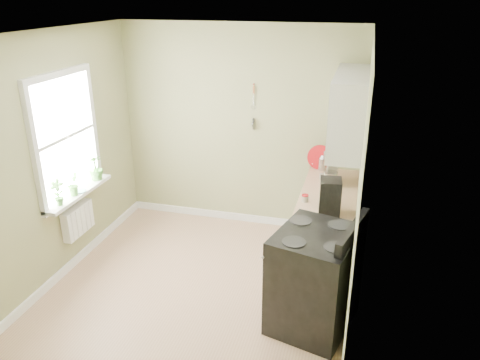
% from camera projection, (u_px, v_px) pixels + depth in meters
% --- Properties ---
extents(floor, '(3.20, 3.60, 0.02)m').
position_uv_depth(floor, '(196.00, 293.00, 5.10)').
color(floor, '#A2785A').
rests_on(floor, ground).
extents(ceiling, '(3.20, 3.60, 0.02)m').
position_uv_depth(ceiling, '(185.00, 32.00, 4.07)').
color(ceiling, white).
rests_on(ceiling, wall_back).
extents(wall_back, '(3.20, 0.02, 2.70)m').
position_uv_depth(wall_back, '(239.00, 128.00, 6.20)').
color(wall_back, '#939565').
rests_on(wall_back, floor).
extents(wall_left, '(0.02, 3.60, 2.70)m').
position_uv_depth(wall_left, '(49.00, 163.00, 4.97)').
color(wall_left, '#939565').
rests_on(wall_left, floor).
extents(wall_right, '(0.02, 3.60, 2.70)m').
position_uv_depth(wall_right, '(360.00, 194.00, 4.20)').
color(wall_right, '#939565').
rests_on(wall_right, floor).
extents(base_cabinets, '(0.60, 1.60, 0.87)m').
position_uv_depth(base_cabinets, '(328.00, 229.00, 5.51)').
color(base_cabinets, silver).
rests_on(base_cabinets, floor).
extents(countertop, '(0.64, 1.60, 0.04)m').
position_uv_depth(countertop, '(330.00, 194.00, 5.34)').
color(countertop, tan).
rests_on(countertop, base_cabinets).
extents(upper_cabinets, '(0.35, 1.40, 0.80)m').
position_uv_depth(upper_cabinets, '(349.00, 110.00, 5.04)').
color(upper_cabinets, silver).
rests_on(upper_cabinets, wall_right).
extents(window, '(0.06, 1.14, 1.44)m').
position_uv_depth(window, '(65.00, 137.00, 5.16)').
color(window, white).
rests_on(window, wall_left).
extents(window_sill, '(0.18, 1.14, 0.04)m').
position_uv_depth(window_sill, '(79.00, 193.00, 5.39)').
color(window_sill, white).
rests_on(window_sill, wall_left).
extents(radiator, '(0.12, 0.50, 0.35)m').
position_uv_depth(radiator, '(78.00, 220.00, 5.48)').
color(radiator, white).
rests_on(radiator, wall_left).
extents(wall_utensils, '(0.02, 0.14, 0.58)m').
position_uv_depth(wall_utensils, '(253.00, 114.00, 6.05)').
color(wall_utensils, tan).
rests_on(wall_utensils, wall_back).
extents(stove, '(0.90, 0.96, 1.12)m').
position_uv_depth(stove, '(315.00, 279.00, 4.44)').
color(stove, black).
rests_on(stove, floor).
extents(stand_mixer, '(0.28, 0.36, 0.39)m').
position_uv_depth(stand_mixer, '(331.00, 170.00, 5.54)').
color(stand_mixer, '#B2B2B7').
rests_on(stand_mixer, countertop).
extents(kettle, '(0.19, 0.11, 0.20)m').
position_uv_depth(kettle, '(322.00, 162.00, 5.98)').
color(kettle, silver).
rests_on(kettle, countertop).
extents(coffee_maker, '(0.24, 0.26, 0.37)m').
position_uv_depth(coffee_maker, '(330.00, 197.00, 4.78)').
color(coffee_maker, black).
rests_on(coffee_maker, countertop).
extents(red_tray, '(0.32, 0.07, 0.32)m').
position_uv_depth(red_tray, '(320.00, 157.00, 5.96)').
color(red_tray, '#A31116').
rests_on(red_tray, countertop).
extents(jar, '(0.07, 0.07, 0.08)m').
position_uv_depth(jar, '(305.00, 198.00, 5.09)').
color(jar, '#A89B8A').
rests_on(jar, countertop).
extents(plant_a, '(0.18, 0.15, 0.30)m').
position_uv_depth(plant_a, '(58.00, 192.00, 4.99)').
color(plant_a, '#417F2F').
rests_on(plant_a, window_sill).
extents(plant_b, '(0.16, 0.18, 0.27)m').
position_uv_depth(plant_b, '(73.00, 184.00, 5.25)').
color(plant_b, '#417F2F').
rests_on(plant_b, window_sill).
extents(plant_c, '(0.24, 0.24, 0.31)m').
position_uv_depth(plant_c, '(96.00, 168.00, 5.67)').
color(plant_c, '#417F2F').
rests_on(plant_c, window_sill).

